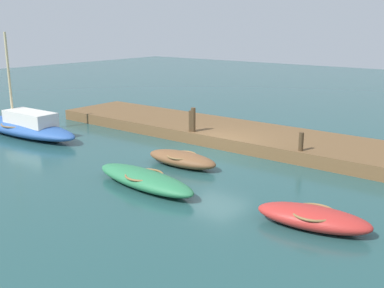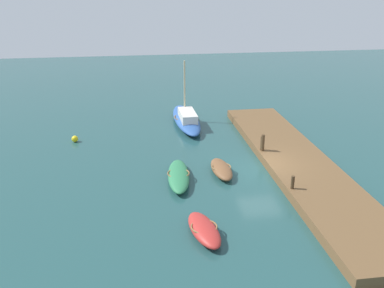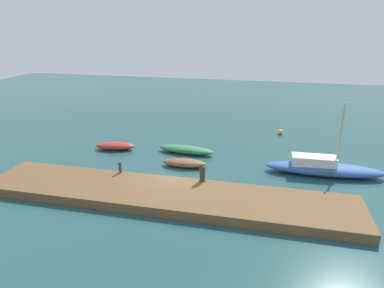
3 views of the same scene
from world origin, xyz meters
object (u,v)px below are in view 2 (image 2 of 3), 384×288
mooring_post_west (293,182)px  rowboat_green (179,176)px  sailboat_blue (186,119)px  rowboat_red (204,230)px  dinghy_brown (221,169)px  marker_buoy (75,139)px  mooring_post_mid_east (262,143)px  mooring_post_mid_west (263,143)px

mooring_post_west → rowboat_green: bearing=63.1°
sailboat_blue → rowboat_red: sailboat_blue is taller
rowboat_green → dinghy_brown: rowboat_green is taller
dinghy_brown → sailboat_blue: bearing=3.5°
mooring_post_west → marker_buoy: (10.06, 12.31, -0.67)m
mooring_post_mid_east → rowboat_green: bearing=113.6°
sailboat_blue → mooring_post_west: sailboat_blue is taller
mooring_post_mid_east → marker_buoy: (4.67, 12.31, -0.78)m
sailboat_blue → rowboat_green: bearing=168.3°
mooring_post_west → marker_buoy: size_ratio=1.59×
mooring_post_mid_east → marker_buoy: bearing=69.2°
dinghy_brown → mooring_post_west: bearing=-140.0°
mooring_post_mid_east → rowboat_red: bearing=147.7°
mooring_post_mid_east → mooring_post_mid_west: bearing=180.0°
rowboat_red → marker_buoy: 14.73m
sailboat_blue → mooring_post_mid_east: size_ratio=8.09×
dinghy_brown → mooring_post_mid_east: 3.72m
marker_buoy → sailboat_blue: bearing=-72.3°
rowboat_red → mooring_post_west: size_ratio=4.44×
sailboat_blue → rowboat_green: size_ratio=1.72×
dinghy_brown → rowboat_red: bearing=159.4°
mooring_post_mid_west → mooring_post_mid_east: bearing=0.0°
sailboat_blue → dinghy_brown: size_ratio=2.48×
mooring_post_mid_west → mooring_post_mid_east: mooring_post_mid_west is taller
mooring_post_mid_west → rowboat_green: bearing=112.7°
rowboat_green → dinghy_brown: 2.68m
sailboat_blue → dinghy_brown: 9.34m
rowboat_red → rowboat_green: bearing=-4.6°
rowboat_green → mooring_post_west: (-2.90, -5.71, 0.60)m
rowboat_red → marker_buoy: size_ratio=7.04×
rowboat_green → sailboat_blue: bearing=-5.2°
rowboat_green → mooring_post_mid_east: size_ratio=4.71×
rowboat_red → mooring_post_mid_west: 9.68m
marker_buoy → mooring_post_mid_east: bearing=-110.8°
marker_buoy → rowboat_red: bearing=-151.1°
mooring_post_west → mooring_post_mid_east: (5.39, 0.00, 0.11)m
sailboat_blue → marker_buoy: 8.78m
sailboat_blue → mooring_post_mid_east: (-7.35, -3.96, 0.53)m
mooring_post_west → mooring_post_mid_west: mooring_post_mid_west is taller
sailboat_blue → mooring_post_west: bearing=-164.4°
rowboat_green → mooring_post_west: bearing=-112.1°
mooring_post_mid_west → dinghy_brown: bearing=121.0°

